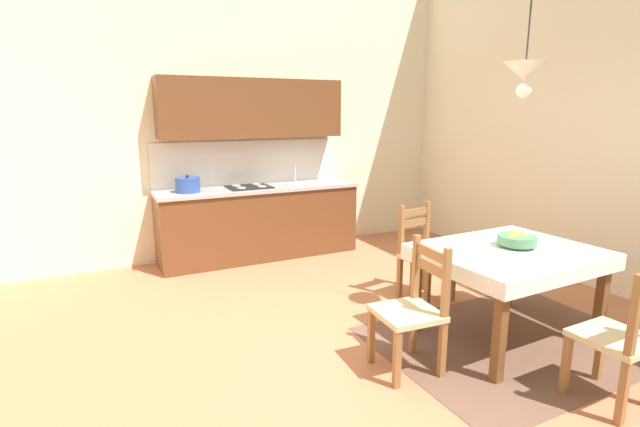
{
  "coord_description": "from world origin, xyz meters",
  "views": [
    {
      "loc": [
        -1.82,
        -2.81,
        1.8
      ],
      "look_at": [
        -0.06,
        0.71,
        0.95
      ],
      "focal_mm": 26.47,
      "sensor_mm": 36.0,
      "label": 1
    }
  ],
  "objects_px": {
    "dining_chair_kitchen_side": "(424,255)",
    "pendant_lamp": "(525,73)",
    "dining_table": "(508,264)",
    "dining_chair_tv_side": "(412,310)",
    "kitchen_cabinetry": "(257,190)",
    "dining_chair_camera_side": "(622,339)",
    "fruit_bowl": "(517,240)"
  },
  "relations": [
    {
      "from": "fruit_bowl",
      "to": "dining_chair_camera_side",
      "type": "bearing_deg",
      "value": -99.34
    },
    {
      "from": "pendant_lamp",
      "to": "dining_chair_camera_side",
      "type": "bearing_deg",
      "value": -98.54
    },
    {
      "from": "dining_chair_camera_side",
      "to": "pendant_lamp",
      "type": "relative_size",
      "value": 1.16
    },
    {
      "from": "dining_chair_tv_side",
      "to": "fruit_bowl",
      "type": "bearing_deg",
      "value": 3.15
    },
    {
      "from": "dining_chair_kitchen_side",
      "to": "pendant_lamp",
      "type": "height_order",
      "value": "pendant_lamp"
    },
    {
      "from": "dining_chair_kitchen_side",
      "to": "dining_chair_camera_side",
      "type": "bearing_deg",
      "value": -90.67
    },
    {
      "from": "dining_chair_tv_side",
      "to": "pendant_lamp",
      "type": "bearing_deg",
      "value": 6.22
    },
    {
      "from": "dining_table",
      "to": "dining_chair_tv_side",
      "type": "bearing_deg",
      "value": -177.29
    },
    {
      "from": "kitchen_cabinetry",
      "to": "pendant_lamp",
      "type": "xyz_separation_m",
      "value": [
        1.11,
        -2.95,
        1.24
      ]
    },
    {
      "from": "kitchen_cabinetry",
      "to": "dining_chair_tv_side",
      "type": "bearing_deg",
      "value": -88.74
    },
    {
      "from": "dining_chair_kitchen_side",
      "to": "pendant_lamp",
      "type": "distance_m",
      "value": 1.88
    },
    {
      "from": "dining_chair_kitchen_side",
      "to": "dining_chair_tv_side",
      "type": "bearing_deg",
      "value": -132.11
    },
    {
      "from": "dining_table",
      "to": "pendant_lamp",
      "type": "bearing_deg",
      "value": 40.94
    },
    {
      "from": "kitchen_cabinetry",
      "to": "dining_table",
      "type": "xyz_separation_m",
      "value": [
        1.04,
        -3.02,
        -0.22
      ]
    },
    {
      "from": "dining_chair_camera_side",
      "to": "fruit_bowl",
      "type": "distance_m",
      "value": 1.06
    },
    {
      "from": "fruit_bowl",
      "to": "kitchen_cabinetry",
      "type": "bearing_deg",
      "value": 110.43
    },
    {
      "from": "kitchen_cabinetry",
      "to": "dining_chair_tv_side",
      "type": "height_order",
      "value": "kitchen_cabinetry"
    },
    {
      "from": "dining_table",
      "to": "dining_chair_camera_side",
      "type": "distance_m",
      "value": 0.99
    },
    {
      "from": "dining_table",
      "to": "pendant_lamp",
      "type": "xyz_separation_m",
      "value": [
        0.08,
        0.07,
        1.46
      ]
    },
    {
      "from": "dining_table",
      "to": "dining_chair_tv_side",
      "type": "xyz_separation_m",
      "value": [
        -0.97,
        -0.05,
        -0.19
      ]
    },
    {
      "from": "dining_chair_camera_side",
      "to": "pendant_lamp",
      "type": "height_order",
      "value": "pendant_lamp"
    },
    {
      "from": "dining_chair_kitchen_side",
      "to": "fruit_bowl",
      "type": "bearing_deg",
      "value": -81.73
    },
    {
      "from": "dining_chair_camera_side",
      "to": "fruit_bowl",
      "type": "height_order",
      "value": "dining_chair_camera_side"
    },
    {
      "from": "dining_table",
      "to": "dining_chair_tv_side",
      "type": "relative_size",
      "value": 1.45
    },
    {
      "from": "fruit_bowl",
      "to": "dining_table",
      "type": "bearing_deg",
      "value": -171.85
    },
    {
      "from": "dining_table",
      "to": "dining_chair_kitchen_side",
      "type": "distance_m",
      "value": 0.98
    },
    {
      "from": "dining_table",
      "to": "fruit_bowl",
      "type": "bearing_deg",
      "value": 8.15
    },
    {
      "from": "dining_chair_kitchen_side",
      "to": "fruit_bowl",
      "type": "height_order",
      "value": "dining_chair_kitchen_side"
    },
    {
      "from": "dining_chair_camera_side",
      "to": "dining_table",
      "type": "bearing_deg",
      "value": 85.46
    },
    {
      "from": "dining_table",
      "to": "dining_chair_camera_side",
      "type": "height_order",
      "value": "dining_chair_camera_side"
    },
    {
      "from": "dining_chair_kitchen_side",
      "to": "dining_table",
      "type": "bearing_deg",
      "value": -86.78
    },
    {
      "from": "kitchen_cabinetry",
      "to": "dining_chair_camera_side",
      "type": "relative_size",
      "value": 2.68
    }
  ]
}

